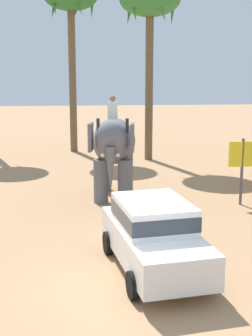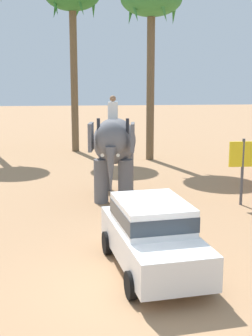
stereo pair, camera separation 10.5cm
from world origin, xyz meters
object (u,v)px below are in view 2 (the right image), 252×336
(car_sedan_foreground, at_px, (152,233))
(palm_tree_behind_elephant, at_px, (151,5))
(elephant_with_mahout, at_px, (114,146))
(signboard_yellow, at_px, (243,159))
(palm_tree_left_of_road, at_px, (72,2))

(car_sedan_foreground, bearing_deg, palm_tree_behind_elephant, 81.64)
(elephant_with_mahout, xyz_separation_m, palm_tree_behind_elephant, (2.54, 7.82, 6.11))
(elephant_with_mahout, distance_m, palm_tree_behind_elephant, 10.24)
(signboard_yellow, bearing_deg, palm_tree_left_of_road, 115.76)
(palm_tree_behind_elephant, height_order, signboard_yellow, palm_tree_behind_elephant)
(car_sedan_foreground, xyz_separation_m, palm_tree_left_of_road, (-1.96, 17.71, 7.76))
(car_sedan_foreground, xyz_separation_m, signboard_yellow, (4.05, 5.26, 0.76))
(car_sedan_foreground, relative_size, palm_tree_left_of_road, 0.43)
(palm_tree_behind_elephant, distance_m, signboard_yellow, 11.41)
(palm_tree_behind_elephant, relative_size, signboard_yellow, 3.89)
(elephant_with_mahout, bearing_deg, palm_tree_left_of_road, 98.00)
(car_sedan_foreground, distance_m, palm_tree_left_of_road, 19.43)
(palm_tree_left_of_road, xyz_separation_m, signboard_yellow, (6.01, -12.45, -7.00))
(elephant_with_mahout, xyz_separation_m, signboard_yellow, (4.46, -1.43, -0.30))
(palm_tree_left_of_road, bearing_deg, palm_tree_behind_elephant, -38.13)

